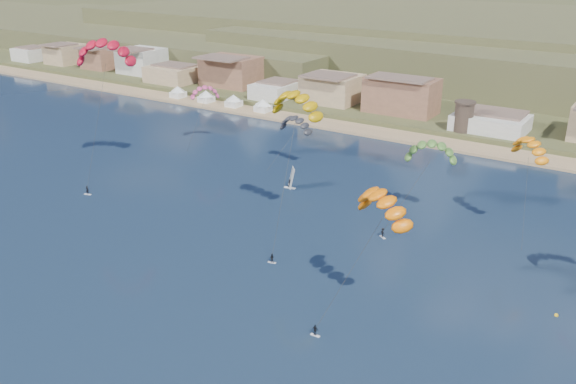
{
  "coord_description": "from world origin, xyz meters",
  "views": [
    {
      "loc": [
        53.26,
        -49.58,
        49.04
      ],
      "look_at": [
        0.0,
        32.0,
        10.0
      ],
      "focal_mm": 37.55,
      "sensor_mm": 36.0,
      "label": 1
    }
  ],
  "objects": [
    {
      "name": "kitesurfer_red",
      "position": [
        -53.79,
        40.64,
        29.38
      ],
      "size": [
        14.64,
        19.14,
        33.33
      ],
      "color": "silver",
      "rests_on": "ground"
    },
    {
      "name": "kitesurfer_yellow",
      "position": [
        -2.12,
        37.9,
        24.83
      ],
      "size": [
        11.46,
        16.88,
        28.7
      ],
      "color": "silver",
      "rests_on": "ground"
    },
    {
      "name": "kitesurfer_orange",
      "position": [
        23.35,
        19.71,
        18.08
      ],
      "size": [
        11.19,
        13.93,
        21.42
      ],
      "color": "silver",
      "rests_on": "ground"
    },
    {
      "name": "beach",
      "position": [
        0.0,
        106.0,
        0.25
      ],
      "size": [
        2200.0,
        12.0,
        0.9
      ],
      "color": "tan",
      "rests_on": "ground"
    },
    {
      "name": "ground",
      "position": [
        0.0,
        0.0,
        0.0
      ],
      "size": [
        2400.0,
        2400.0,
        0.0
      ],
      "primitive_type": "plane",
      "color": "black",
      "rests_on": "ground"
    },
    {
      "name": "distant_kite_orange",
      "position": [
        33.43,
        59.61,
        17.19
      ],
      "size": [
        8.95,
        8.54,
        20.06
      ],
      "color": "#262626",
      "rests_on": "ground"
    },
    {
      "name": "watchtower",
      "position": [
        5.0,
        114.0,
        6.37
      ],
      "size": [
        5.82,
        5.82,
        8.6
      ],
      "color": "#47382D",
      "rests_on": "ground"
    },
    {
      "name": "kitesurfer_green",
      "position": [
        16.5,
        56.33,
        14.34
      ],
      "size": [
        10.97,
        17.01,
        18.98
      ],
      "color": "silver",
      "rests_on": "ground"
    },
    {
      "name": "distant_kite_dark",
      "position": [
        -21.9,
        68.85,
        11.14
      ],
      "size": [
        9.74,
        6.32,
        14.69
      ],
      "color": "#262626",
      "rests_on": "ground"
    },
    {
      "name": "distant_kite_pink",
      "position": [
        -50.71,
        69.61,
        15.18
      ],
      "size": [
        7.52,
        8.07,
        17.96
      ],
      "color": "#262626",
      "rests_on": "ground"
    },
    {
      "name": "buoy",
      "position": [
        45.27,
        33.74,
        0.1
      ],
      "size": [
        0.6,
        0.6,
        0.6
      ],
      "color": "yellow",
      "rests_on": "ground"
    },
    {
      "name": "beach_tents",
      "position": [
        -76.25,
        106.0,
        3.71
      ],
      "size": [
        43.4,
        6.4,
        5.0
      ],
      "color": "white",
      "rests_on": "ground"
    },
    {
      "name": "windsurfer",
      "position": [
        -14.46,
        55.14,
        1.54
      ],
      "size": [
        2.79,
        3.04,
        4.84
      ],
      "color": "silver",
      "rests_on": "ground"
    },
    {
      "name": "town",
      "position": [
        -40.0,
        122.0,
        8.0
      ],
      "size": [
        400.0,
        24.0,
        12.0
      ],
      "color": "silver",
      "rests_on": "ground"
    }
  ]
}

